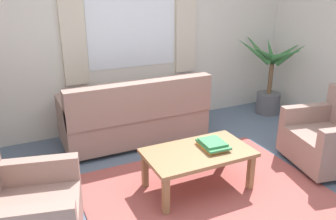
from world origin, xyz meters
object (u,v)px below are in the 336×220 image
object	(u,v)px
armchair_left	(19,214)
potted_plant	(269,80)
armchair_right	(333,137)
coffee_table	(198,156)
couch	(135,117)
book_stack_on_table	(213,144)

from	to	relation	value
armchair_left	potted_plant	bearing A→B (deg)	-54.15
armchair_left	armchair_right	xyz separation A→B (m)	(3.42, -0.05, 0.00)
armchair_left	coffee_table	xyz separation A→B (m)	(1.73, 0.19, 0.03)
armchair_left	armchair_right	size ratio (longest dim) A/B	1.02
couch	book_stack_on_table	xyz separation A→B (m)	(0.36, -1.34, 0.11)
armchair_right	armchair_left	bearing A→B (deg)	-79.34
book_stack_on_table	potted_plant	xyz separation A→B (m)	(1.99, 1.44, 0.08)
couch	potted_plant	size ratio (longest dim) A/B	1.48
couch	coffee_table	size ratio (longest dim) A/B	1.73
couch	armchair_right	xyz separation A→B (m)	(1.87, -1.58, -0.01)
couch	book_stack_on_table	distance (m)	1.39
book_stack_on_table	armchair_left	bearing A→B (deg)	-174.33
armchair_left	coffee_table	bearing A→B (deg)	-70.61
coffee_table	book_stack_on_table	xyz separation A→B (m)	(0.17, -0.00, 0.10)
couch	potted_plant	distance (m)	2.36
couch	coffee_table	bearing A→B (deg)	98.05
book_stack_on_table	potted_plant	bearing A→B (deg)	35.93
couch	coffee_table	distance (m)	1.35
coffee_table	book_stack_on_table	world-z (taller)	book_stack_on_table
armchair_left	armchair_right	bearing A→B (deg)	-77.68
coffee_table	potted_plant	world-z (taller)	potted_plant
coffee_table	book_stack_on_table	size ratio (longest dim) A/B	3.12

